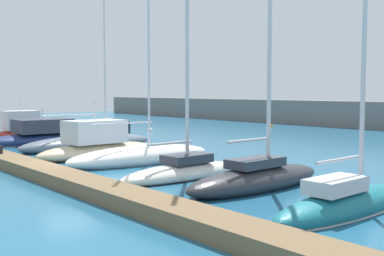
% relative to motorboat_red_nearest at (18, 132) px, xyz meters
% --- Properties ---
extents(ground_plane, '(120.00, 120.00, 0.00)m').
position_rel_motorboat_red_nearest_xyz_m(ground_plane, '(17.18, -3.88, -0.62)').
color(ground_plane, '#236084').
extents(dock_pier, '(40.24, 1.46, 0.53)m').
position_rel_motorboat_red_nearest_xyz_m(dock_pier, '(17.18, -5.43, -0.35)').
color(dock_pier, brown).
rests_on(dock_pier, ground_plane).
extents(motorboat_red_nearest, '(2.37, 7.26, 3.39)m').
position_rel_motorboat_red_nearest_xyz_m(motorboat_red_nearest, '(0.00, 0.00, 0.00)').
color(motorboat_red_nearest, '#B72D28').
rests_on(motorboat_red_nearest, ground_plane).
extents(motorboat_navy_second, '(3.23, 9.13, 2.86)m').
position_rel_motorboat_red_nearest_xyz_m(motorboat_navy_second, '(4.04, 0.46, -0.08)').
color(motorboat_navy_second, navy).
rests_on(motorboat_navy_second, ground_plane).
extents(sailboat_slate_third, '(3.24, 9.96, 16.51)m').
position_rel_motorboat_red_nearest_xyz_m(sailboat_slate_third, '(9.10, 1.46, -0.20)').
color(sailboat_slate_third, slate).
rests_on(sailboat_slate_third, ground_plane).
extents(motorboat_sand_fourth, '(2.94, 7.94, 3.56)m').
position_rel_motorboat_red_nearest_xyz_m(motorboat_sand_fourth, '(13.31, -0.15, 0.01)').
color(motorboat_sand_fourth, beige).
rests_on(motorboat_sand_fourth, ground_plane).
extents(sailboat_white_fifth, '(2.76, 8.77, 16.25)m').
position_rel_motorboat_red_nearest_xyz_m(sailboat_white_fifth, '(16.89, 0.48, -0.22)').
color(sailboat_white_fifth, white).
rests_on(sailboat_white_fifth, ground_plane).
extents(sailboat_ivory_sixth, '(2.36, 6.83, 13.25)m').
position_rel_motorboat_red_nearest_xyz_m(sailboat_ivory_sixth, '(21.81, -0.63, -0.25)').
color(sailboat_ivory_sixth, silver).
rests_on(sailboat_ivory_sixth, ground_plane).
extents(sailboat_charcoal_seventh, '(2.38, 7.45, 13.97)m').
position_rel_motorboat_red_nearest_xyz_m(sailboat_charcoal_seventh, '(25.57, 0.12, -0.10)').
color(sailboat_charcoal_seventh, '#2D2D33').
rests_on(sailboat_charcoal_seventh, ground_plane).
extents(sailboat_teal_eighth, '(2.06, 7.32, 15.73)m').
position_rel_motorboat_red_nearest_xyz_m(sailboat_teal_eighth, '(29.98, -0.44, -0.20)').
color(sailboat_teal_eighth, '#19707F').
rests_on(sailboat_teal_eighth, ground_plane).
extents(mooring_buoy_white, '(0.64, 0.64, 0.64)m').
position_rel_motorboat_red_nearest_xyz_m(mooring_buoy_white, '(-0.02, 12.79, -0.62)').
color(mooring_buoy_white, white).
rests_on(mooring_buoy_white, ground_plane).
extents(mooring_buoy_orange, '(0.71, 0.71, 0.71)m').
position_rel_motorboat_red_nearest_xyz_m(mooring_buoy_orange, '(3.69, 25.95, -0.62)').
color(mooring_buoy_orange, orange).
rests_on(mooring_buoy_orange, ground_plane).
extents(dock_bollard, '(0.20, 0.20, 0.44)m').
position_rel_motorboat_red_nearest_xyz_m(dock_bollard, '(12.30, -5.43, 0.13)').
color(dock_bollard, black).
rests_on(dock_bollard, dock_pier).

